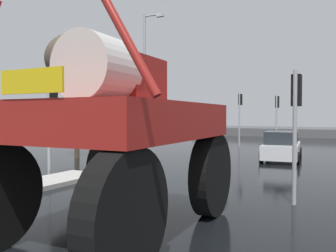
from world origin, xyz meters
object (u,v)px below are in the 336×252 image
traffic_signal_near_left (52,110)px  traffic_signal_near_right (296,107)px  sedan_ahead (282,147)px  streetlight_far_left (146,76)px  oversize_sprayer (117,132)px  traffic_signal_far_left (240,107)px  bare_tree_left (76,60)px  traffic_signal_far_right (277,109)px

traffic_signal_near_left → traffic_signal_near_right: bearing=-0.0°
sedan_ahead → streetlight_far_left: (-9.04, 1.04, 4.25)m
oversize_sprayer → traffic_signal_far_left: size_ratio=1.41×
sedan_ahead → traffic_signal_near_right: (2.07, -9.09, 1.86)m
sedan_ahead → bare_tree_left: bare_tree_left is taller
sedan_ahead → traffic_signal_far_right: traffic_signal_far_right is taller
traffic_signal_far_left → oversize_sprayer: bearing=-79.6°
sedan_ahead → traffic_signal_near_right: bearing=-173.3°
streetlight_far_left → bare_tree_left: streetlight_far_left is taller
traffic_signal_near_right → oversize_sprayer: bearing=-124.6°
oversize_sprayer → sedan_ahead: (0.73, 13.16, -1.29)m
oversize_sprayer → traffic_signal_far_right: bearing=-0.1°
oversize_sprayer → traffic_signal_far_left: bearing=7.6°
traffic_signal_far_left → streetlight_far_left: (-4.54, -6.31, 1.98)m
traffic_signal_near_left → sedan_ahead: bearing=52.6°
traffic_signal_far_left → sedan_ahead: bearing=-58.5°
oversize_sprayer → bare_tree_left: bare_tree_left is taller
oversize_sprayer → bare_tree_left: bearing=44.0°
oversize_sprayer → sedan_ahead: oversize_sprayer is taller
traffic_signal_far_left → bare_tree_left: (-5.54, -11.79, 2.40)m
traffic_signal_far_left → traffic_signal_far_right: 2.77m
traffic_signal_near_right → traffic_signal_far_left: size_ratio=0.86×
traffic_signal_far_right → oversize_sprayer: bearing=-87.2°
oversize_sprayer → traffic_signal_near_right: oversize_sprayer is taller
traffic_signal_near_left → bare_tree_left: bearing=123.7°
sedan_ahead → traffic_signal_far_left: traffic_signal_far_left is taller
oversize_sprayer → traffic_signal_far_right: oversize_sprayer is taller
traffic_signal_far_left → bare_tree_left: bare_tree_left is taller
oversize_sprayer → bare_tree_left: 13.19m
sedan_ahead → traffic_signal_far_left: (-4.50, 7.35, 2.27)m
traffic_signal_near_left → traffic_signal_near_right: traffic_signal_near_right is taller
oversize_sprayer → bare_tree_left: size_ratio=0.84×
traffic_signal_near_right → bare_tree_left: size_ratio=0.52×
traffic_signal_near_right → streetlight_far_left: bearing=137.6°
traffic_signal_near_left → traffic_signal_far_left: size_ratio=0.86×
sedan_ahead → traffic_signal_far_left: bearing=25.4°
traffic_signal_far_right → streetlight_far_left: size_ratio=0.42×
traffic_signal_far_left → traffic_signal_far_right: bearing=0.1°
traffic_signal_far_right → traffic_signal_near_left: bearing=-107.6°
traffic_signal_far_left → bare_tree_left: bearing=-115.2°
bare_tree_left → traffic_signal_near_left: bearing=-56.3°
traffic_signal_near_right → traffic_signal_far_right: bearing=103.0°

